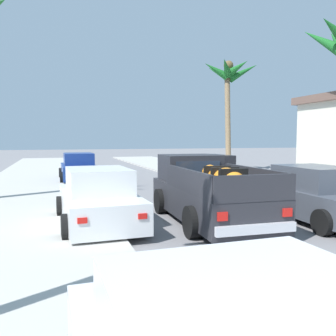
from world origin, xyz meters
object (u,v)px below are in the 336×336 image
(pickup_truck, at_px, (207,192))
(car_left_near, at_px, (98,199))
(car_right_near, at_px, (211,172))
(palm_tree_right_fore, at_px, (228,80))
(car_right_mid, at_px, (79,168))
(car_left_far, at_px, (316,196))

(pickup_truck, height_order, car_left_near, pickup_truck)
(car_left_near, distance_m, car_right_near, 8.76)
(pickup_truck, xyz_separation_m, palm_tree_right_fore, (7.45, 13.28, 5.50))
(car_right_near, xyz_separation_m, car_right_mid, (-5.96, 4.36, 0.00))
(car_left_near, height_order, car_right_mid, same)
(car_right_near, xyz_separation_m, car_left_far, (-0.24, -7.53, 0.00))
(car_right_near, bearing_deg, palm_tree_right_fore, 57.42)
(pickup_truck, xyz_separation_m, car_left_far, (2.93, -0.94, -0.10))
(car_left_near, distance_m, car_right_mid, 10.62)
(car_right_near, relative_size, car_left_far, 1.01)
(car_right_mid, height_order, car_left_far, same)
(car_left_far, bearing_deg, car_right_mid, 115.67)
(car_left_near, relative_size, palm_tree_right_fore, 0.56)
(pickup_truck, relative_size, car_right_near, 1.22)
(car_right_near, bearing_deg, car_right_mid, 143.78)
(pickup_truck, xyz_separation_m, car_left_near, (-2.96, 0.32, -0.10))
(pickup_truck, bearing_deg, car_left_near, 173.74)
(car_right_near, bearing_deg, car_left_near, -134.39)
(pickup_truck, bearing_deg, palm_tree_right_fore, 60.71)
(car_right_mid, relative_size, car_left_far, 1.00)
(pickup_truck, xyz_separation_m, car_right_mid, (-2.79, 10.95, -0.10))
(car_left_near, xyz_separation_m, palm_tree_right_fore, (10.41, 12.96, 5.60))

